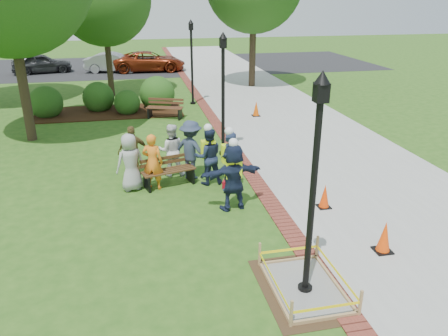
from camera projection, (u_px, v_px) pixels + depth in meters
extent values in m
plane|color=#285116|center=(214.00, 223.00, 11.03)|extent=(100.00, 100.00, 0.00)
cube|color=#9E9E99|center=(278.00, 114.00, 21.06)|extent=(6.00, 60.00, 0.02)
cube|color=maroon|center=(212.00, 118.00, 20.45)|extent=(0.50, 60.00, 0.03)
cube|color=#381E0F|center=(110.00, 112.00, 21.38)|extent=(7.00, 3.00, 0.05)
cube|color=black|center=(154.00, 65.00, 35.60)|extent=(36.00, 12.00, 0.01)
cube|color=#47331E|center=(305.00, 288.00, 8.58)|extent=(1.73, 2.32, 0.01)
cube|color=gray|center=(305.00, 288.00, 8.58)|extent=(1.22, 1.81, 0.04)
cube|color=tan|center=(305.00, 287.00, 8.57)|extent=(1.34, 1.93, 0.08)
cube|color=tan|center=(306.00, 277.00, 8.48)|extent=(1.37, 1.97, 0.55)
cube|color=yellow|center=(306.00, 276.00, 8.47)|extent=(1.32, 1.91, 0.06)
cube|color=#4C2C1A|center=(169.00, 171.00, 13.03)|extent=(1.67, 0.88, 0.04)
cube|color=#4C2C1A|center=(165.00, 160.00, 13.15)|extent=(1.55, 0.47, 0.26)
cube|color=black|center=(169.00, 178.00, 13.12)|extent=(1.54, 0.90, 0.47)
cube|color=#522E1C|center=(165.00, 108.00, 20.18)|extent=(1.74, 1.04, 0.04)
cube|color=#522E1C|center=(166.00, 101.00, 20.33)|extent=(1.59, 0.62, 0.27)
cube|color=black|center=(165.00, 113.00, 20.28)|extent=(1.62, 1.05, 0.49)
cube|color=black|center=(382.00, 251.00, 9.80)|extent=(0.39, 0.39, 0.05)
cone|color=#FA4507|center=(385.00, 236.00, 9.66)|extent=(0.30, 0.30, 0.71)
cube|color=black|center=(324.00, 207.00, 11.83)|extent=(0.34, 0.34, 0.05)
cone|color=#F13E07|center=(325.00, 196.00, 11.70)|extent=(0.27, 0.27, 0.63)
cube|color=black|center=(256.00, 116.00, 20.73)|extent=(0.37, 0.37, 0.05)
cone|color=#DD4E06|center=(256.00, 108.00, 20.59)|extent=(0.29, 0.29, 0.68)
cube|color=maroon|center=(230.00, 185.00, 13.00)|extent=(0.50, 0.40, 0.22)
cylinder|color=black|center=(312.00, 203.00, 7.83)|extent=(0.12, 0.12, 3.80)
cube|color=black|center=(321.00, 92.00, 7.09)|extent=(0.22, 0.22, 0.32)
cone|color=black|center=(322.00, 77.00, 7.00)|extent=(0.28, 0.28, 0.22)
cylinder|color=black|center=(305.00, 288.00, 8.51)|extent=(0.28, 0.28, 0.10)
cylinder|color=black|center=(223.00, 103.00, 15.11)|extent=(0.12, 0.12, 3.80)
cube|color=black|center=(223.00, 43.00, 14.37)|extent=(0.22, 0.22, 0.32)
cone|color=black|center=(223.00, 35.00, 14.28)|extent=(0.28, 0.28, 0.22)
cylinder|color=black|center=(223.00, 153.00, 15.79)|extent=(0.28, 0.28, 0.10)
cylinder|color=black|center=(192.00, 67.00, 22.39)|extent=(0.12, 0.12, 3.80)
cube|color=black|center=(191.00, 27.00, 21.65)|extent=(0.22, 0.22, 0.32)
cone|color=black|center=(191.00, 21.00, 21.56)|extent=(0.28, 0.28, 0.22)
cylinder|color=black|center=(193.00, 103.00, 23.07)|extent=(0.28, 0.28, 0.10)
cylinder|color=#3D2D1E|center=(21.00, 75.00, 16.45)|extent=(0.37, 0.37, 5.13)
cylinder|color=#3D2D1E|center=(109.00, 57.00, 24.21)|extent=(0.33, 0.33, 4.33)
cylinder|color=#3D2D1E|center=(253.00, 45.00, 26.70)|extent=(0.40, 0.40, 4.97)
sphere|color=#1C4E16|center=(48.00, 116.00, 20.71)|extent=(1.56, 1.56, 1.56)
sphere|color=#1C4E16|center=(100.00, 110.00, 21.81)|extent=(1.53, 1.53, 1.53)
sphere|color=#1C4E16|center=(128.00, 113.00, 21.22)|extent=(1.24, 1.24, 1.24)
sphere|color=#1C4E16|center=(158.00, 108.00, 22.19)|extent=(1.76, 1.76, 1.76)
sphere|color=#1C4E16|center=(102.00, 107.00, 22.51)|extent=(1.00, 1.00, 1.00)
imported|color=#999999|center=(130.00, 162.00, 12.64)|extent=(0.64, 0.53, 1.71)
imported|color=orange|center=(153.00, 162.00, 12.71)|extent=(0.63, 0.52, 1.69)
imported|color=silver|center=(171.00, 150.00, 13.66)|extent=(0.57, 0.40, 1.68)
imported|color=brown|center=(133.00, 151.00, 13.65)|extent=(0.56, 0.40, 1.63)
imported|color=#2B354C|center=(191.00, 150.00, 13.42)|extent=(0.70, 0.68, 1.86)
imported|color=#191B42|center=(233.00, 177.00, 11.47)|extent=(0.64, 0.47, 1.84)
cube|color=#BAE213|center=(233.00, 168.00, 11.38)|extent=(0.42, 0.26, 0.52)
sphere|color=white|center=(233.00, 143.00, 11.12)|extent=(0.25, 0.25, 0.25)
imported|color=#1B1F48|center=(229.00, 161.00, 12.64)|extent=(0.64, 0.67, 1.77)
cube|color=#BAE213|center=(229.00, 153.00, 12.55)|extent=(0.42, 0.26, 0.52)
sphere|color=white|center=(229.00, 131.00, 12.31)|extent=(0.25, 0.25, 0.25)
imported|color=#16173B|center=(208.00, 157.00, 13.05)|extent=(0.57, 0.37, 1.74)
cube|color=#BAE213|center=(208.00, 149.00, 12.96)|extent=(0.42, 0.26, 0.52)
sphere|color=white|center=(208.00, 128.00, 12.72)|extent=(0.25, 0.25, 0.25)
imported|color=#292A2C|center=(43.00, 73.00, 32.16)|extent=(3.03, 5.05, 1.54)
imported|color=gray|center=(115.00, 72.00, 32.52)|extent=(2.93, 5.03, 1.54)
imported|color=maroon|center=(150.00, 71.00, 32.93)|extent=(2.34, 4.98, 1.60)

